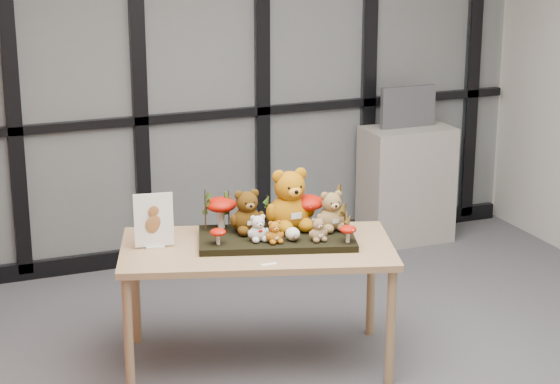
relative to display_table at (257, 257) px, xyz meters
name	(u,v)px	position (x,y,z in m)	size (l,w,h in m)	color
room_shell	(358,88)	(0.26, -0.68, 1.05)	(5.00, 5.00, 5.00)	#BAB7AF
glass_partition	(202,64)	(0.26, 1.79, 0.78)	(4.90, 0.06, 2.78)	#2D383F
display_table	(257,257)	(0.00, 0.00, 0.00)	(1.65, 1.16, 0.70)	#A18257
diorama_tray	(277,239)	(0.12, 0.02, 0.09)	(0.86, 0.43, 0.04)	black
bear_pooh_yellow	(289,196)	(0.23, 0.10, 0.30)	(0.29, 0.27, 0.39)	#B16A0A
bear_brown_medium	(247,209)	(-0.01, 0.14, 0.24)	(0.21, 0.19, 0.27)	#492D0A
bear_tan_back	(331,208)	(0.45, 0.00, 0.23)	(0.19, 0.17, 0.25)	olive
bear_small_yellow	(274,230)	(0.07, -0.09, 0.17)	(0.10, 0.09, 0.14)	#AE6112
bear_white_bow	(258,226)	(0.00, -0.02, 0.18)	(0.12, 0.11, 0.16)	silver
bear_beige_small	(318,228)	(0.30, -0.14, 0.18)	(0.11, 0.10, 0.14)	#93714B
plush_cream_hedgehog	(293,233)	(0.17, -0.09, 0.14)	(0.06, 0.06, 0.08)	white
mushroom_back_left	(221,211)	(-0.12, 0.26, 0.20)	(0.18, 0.18, 0.20)	#A61005
mushroom_back_right	(307,210)	(0.34, 0.09, 0.21)	(0.19, 0.19, 0.21)	#A61005
mushroom_front_left	(218,236)	(-0.22, 0.00, 0.15)	(0.09, 0.09, 0.10)	#A61005
mushroom_front_right	(348,233)	(0.44, -0.23, 0.16)	(0.09, 0.09, 0.10)	#A61005
sprig_green_far_left	(205,210)	(-0.22, 0.24, 0.22)	(0.05, 0.05, 0.24)	#1D3B0D
sprig_green_mid_left	(229,209)	(-0.08, 0.25, 0.21)	(0.05, 0.05, 0.22)	#1D3B0D
sprig_dry_far_right	(340,206)	(0.50, 0.00, 0.24)	(0.05, 0.05, 0.26)	brown
sprig_dry_mid_right	(345,219)	(0.48, -0.11, 0.20)	(0.05, 0.05, 0.19)	brown
sprig_green_centre	(267,211)	(0.14, 0.19, 0.19)	(0.05, 0.05, 0.18)	#1D3B0D
sign_holder	(154,223)	(-0.53, 0.18, 0.21)	(0.22, 0.07, 0.30)	silver
label_card	(269,264)	(-0.04, -0.30, 0.07)	(0.08, 0.03, 0.00)	white
cabinet	(406,184)	(1.78, 1.55, -0.19)	(0.66, 0.39, 0.88)	gray
monitor	(408,107)	(1.78, 1.57, 0.40)	(0.44, 0.05, 0.31)	#4B4D53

